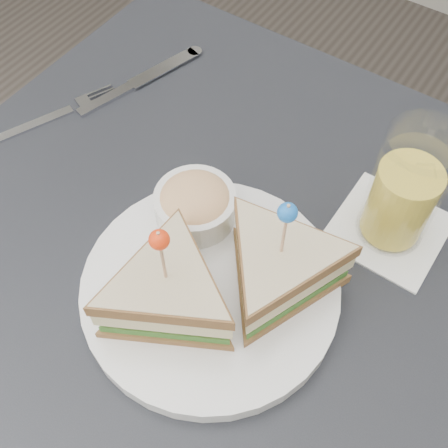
# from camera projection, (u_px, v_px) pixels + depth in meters

# --- Properties ---
(ground_plane) EXTENTS (3.50, 3.50, 0.00)m
(ground_plane) POSITION_uv_depth(u_px,v_px,m) (218.00, 418.00, 1.31)
(ground_plane) COLOR #3F3833
(table) EXTENTS (0.80, 0.80, 0.75)m
(table) POSITION_uv_depth(u_px,v_px,m) (214.00, 279.00, 0.75)
(table) COLOR black
(table) RESTS_ON ground
(plate_meal) EXTENTS (0.33, 0.31, 0.17)m
(plate_meal) POSITION_uv_depth(u_px,v_px,m) (218.00, 274.00, 0.61)
(plate_meal) COLOR white
(plate_meal) RESTS_ON table
(cutlery_fork) EXTENTS (0.10, 0.19, 0.01)m
(cutlery_fork) POSITION_uv_depth(u_px,v_px,m) (59.00, 114.00, 0.81)
(cutlery_fork) COLOR silver
(cutlery_fork) RESTS_ON table
(cutlery_knife) EXTENTS (0.08, 0.22, 0.01)m
(cutlery_knife) POSITION_uv_depth(u_px,v_px,m) (137.00, 83.00, 0.85)
(cutlery_knife) COLOR silver
(cutlery_knife) RESTS_ON table
(drink_set) EXTENTS (0.13, 0.13, 0.17)m
(drink_set) POSITION_uv_depth(u_px,v_px,m) (404.00, 194.00, 0.64)
(drink_set) COLOR white
(drink_set) RESTS_ON table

